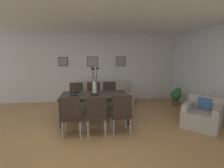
% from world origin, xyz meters
% --- Properties ---
extents(ground_plane, '(9.00, 9.00, 0.00)m').
position_xyz_m(ground_plane, '(0.00, 0.00, 0.00)').
color(ground_plane, '#A87A47').
extents(back_wall_panel, '(9.00, 0.10, 2.60)m').
position_xyz_m(back_wall_panel, '(0.00, 3.25, 1.30)').
color(back_wall_panel, silver).
rests_on(back_wall_panel, ground).
extents(ceiling_panel, '(9.00, 7.20, 0.08)m').
position_xyz_m(ceiling_panel, '(0.00, 0.40, 2.64)').
color(ceiling_panel, white).
extents(dining_table, '(1.80, 1.00, 0.74)m').
position_xyz_m(dining_table, '(0.23, 1.03, 0.67)').
color(dining_table, black).
rests_on(dining_table, ground).
extents(dining_chair_near_left, '(0.47, 0.47, 0.92)m').
position_xyz_m(dining_chair_near_left, '(-0.31, 0.13, 0.51)').
color(dining_chair_near_left, '#33261E').
rests_on(dining_chair_near_left, ground).
extents(dining_chair_near_right, '(0.45, 0.45, 0.92)m').
position_xyz_m(dining_chair_near_right, '(-0.34, 1.91, 0.51)').
color(dining_chair_near_right, '#33261E').
rests_on(dining_chair_near_right, ground).
extents(dining_chair_far_left, '(0.45, 0.45, 0.92)m').
position_xyz_m(dining_chair_far_left, '(0.23, 0.13, 0.51)').
color(dining_chair_far_left, '#33261E').
rests_on(dining_chair_far_left, ground).
extents(dining_chair_far_right, '(0.47, 0.47, 0.92)m').
position_xyz_m(dining_chair_far_right, '(0.21, 1.92, 0.51)').
color(dining_chair_far_right, '#33261E').
rests_on(dining_chair_far_right, ground).
extents(dining_chair_mid_left, '(0.45, 0.45, 0.92)m').
position_xyz_m(dining_chair_mid_left, '(0.79, 0.14, 0.51)').
color(dining_chair_mid_left, '#33261E').
rests_on(dining_chair_mid_left, ground).
extents(dining_chair_mid_right, '(0.47, 0.47, 0.92)m').
position_xyz_m(dining_chair_mid_right, '(0.76, 1.93, 0.51)').
color(dining_chair_mid_right, '#33261E').
rests_on(dining_chair_mid_right, ground).
extents(centerpiece_vase, '(0.21, 0.23, 0.73)m').
position_xyz_m(centerpiece_vase, '(0.23, 1.03, 1.02)').
color(centerpiece_vase, silver).
rests_on(centerpiece_vase, dining_table).
extents(placemat_near_left, '(0.32, 0.32, 0.01)m').
position_xyz_m(placemat_near_left, '(-0.31, 0.80, 0.74)').
color(placemat_near_left, black).
rests_on(placemat_near_left, dining_table).
extents(bowl_near_left, '(0.17, 0.17, 0.07)m').
position_xyz_m(bowl_near_left, '(-0.31, 0.80, 0.78)').
color(bowl_near_left, black).
rests_on(bowl_near_left, dining_table).
extents(placemat_near_right, '(0.32, 0.32, 0.01)m').
position_xyz_m(placemat_near_right, '(-0.31, 1.25, 0.74)').
color(placemat_near_right, black).
rests_on(placemat_near_right, dining_table).
extents(bowl_near_right, '(0.17, 0.17, 0.07)m').
position_xyz_m(bowl_near_right, '(-0.31, 1.25, 0.78)').
color(bowl_near_right, black).
rests_on(bowl_near_right, dining_table).
extents(placemat_far_left, '(0.32, 0.32, 0.01)m').
position_xyz_m(placemat_far_left, '(0.23, 0.80, 0.74)').
color(placemat_far_left, black).
rests_on(placemat_far_left, dining_table).
extents(bowl_far_left, '(0.17, 0.17, 0.07)m').
position_xyz_m(bowl_far_left, '(0.23, 0.80, 0.78)').
color(bowl_far_left, black).
rests_on(bowl_far_left, dining_table).
extents(sofa, '(2.05, 0.84, 0.80)m').
position_xyz_m(sofa, '(0.61, 2.70, 0.28)').
color(sofa, '#A89E8E').
rests_on(sofa, ground).
extents(armchair, '(1.13, 1.13, 0.75)m').
position_xyz_m(armchair, '(2.88, 0.24, 0.29)').
color(armchair, '#ADA399').
rests_on(armchair, ground).
extents(framed_picture_left, '(0.35, 0.03, 0.35)m').
position_xyz_m(framed_picture_left, '(-0.89, 3.18, 1.56)').
color(framed_picture_left, '#473828').
extents(framed_picture_center, '(0.42, 0.03, 0.38)m').
position_xyz_m(framed_picture_center, '(0.23, 3.18, 1.56)').
color(framed_picture_center, '#473828').
extents(framed_picture_right, '(0.39, 0.03, 0.38)m').
position_xyz_m(framed_picture_right, '(1.34, 3.18, 1.56)').
color(framed_picture_right, '#473828').
extents(potted_plant, '(0.36, 0.36, 0.67)m').
position_xyz_m(potted_plant, '(3.16, 2.07, 0.37)').
color(potted_plant, brown).
rests_on(potted_plant, ground).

